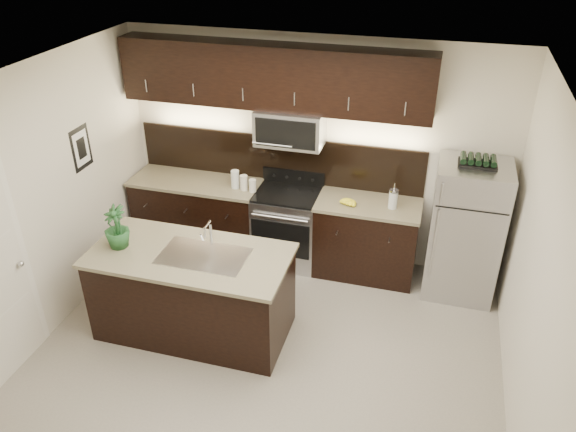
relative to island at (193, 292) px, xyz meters
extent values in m
plane|color=gray|center=(0.82, -0.18, -0.47)|extent=(4.50, 4.50, 0.00)
cube|color=beige|center=(0.82, 1.82, 0.88)|extent=(4.50, 0.02, 2.70)
cube|color=beige|center=(0.82, -2.18, 0.88)|extent=(4.50, 0.02, 2.70)
cube|color=beige|center=(-1.43, -0.18, 0.88)|extent=(0.02, 4.00, 2.70)
cube|color=beige|center=(3.07, -0.18, 0.88)|extent=(0.02, 4.00, 2.70)
cube|color=white|center=(0.82, -0.18, 2.23)|extent=(4.50, 4.00, 0.02)
sphere|color=silver|center=(-1.38, -0.66, 0.53)|extent=(0.06, 0.06, 0.06)
cube|color=black|center=(-1.42, 0.57, 1.18)|extent=(0.01, 0.32, 0.46)
cube|color=white|center=(-1.42, 0.57, 1.18)|extent=(0.00, 0.24, 0.36)
cube|color=black|center=(-0.60, 1.51, -0.02)|extent=(1.57, 0.62, 0.90)
cube|color=black|center=(1.53, 1.51, -0.02)|extent=(1.16, 0.62, 0.90)
cube|color=#B2B2B7|center=(0.57, 1.51, -0.02)|extent=(0.76, 0.62, 0.90)
cube|color=black|center=(0.57, 1.51, 0.44)|extent=(0.76, 0.60, 0.03)
cube|color=tan|center=(-0.60, 1.51, 0.45)|extent=(1.59, 0.65, 0.04)
cube|color=tan|center=(1.53, 1.51, 0.45)|extent=(1.18, 0.65, 0.04)
cube|color=black|center=(0.36, 1.80, 0.75)|extent=(3.49, 0.02, 0.56)
cube|color=#B2B2B7|center=(0.57, 1.62, 1.23)|extent=(0.76, 0.40, 0.40)
cube|color=black|center=(0.36, 1.65, 1.78)|extent=(3.49, 0.33, 0.70)
cube|color=black|center=(0.00, 0.00, -0.02)|extent=(1.90, 0.90, 0.90)
cube|color=tan|center=(0.00, 0.00, 0.45)|extent=(1.96, 0.96, 0.04)
cube|color=silver|center=(0.15, 0.00, 0.47)|extent=(0.84, 0.50, 0.01)
cylinder|color=silver|center=(0.15, 0.21, 0.59)|extent=(0.03, 0.03, 0.24)
cylinder|color=silver|center=(0.15, 0.14, 0.74)|extent=(0.02, 0.14, 0.02)
cylinder|color=silver|center=(0.15, 0.07, 0.69)|extent=(0.02, 0.02, 0.10)
cube|color=#B2B2B7|center=(2.60, 1.45, 0.31)|extent=(0.75, 0.68, 1.56)
cube|color=black|center=(2.60, 1.45, 1.11)|extent=(0.39, 0.24, 0.03)
cylinder|color=black|center=(2.45, 1.45, 1.15)|extent=(0.06, 0.22, 0.06)
cylinder|color=black|center=(2.52, 1.45, 1.15)|extent=(0.06, 0.22, 0.06)
cylinder|color=black|center=(2.60, 1.45, 1.15)|extent=(0.06, 0.22, 0.06)
cylinder|color=black|center=(2.67, 1.45, 1.15)|extent=(0.06, 0.22, 0.06)
cylinder|color=black|center=(2.75, 1.45, 1.15)|extent=(0.06, 0.22, 0.06)
imported|color=#1E4D23|center=(-0.72, -0.06, 0.69)|extent=(0.32, 0.32, 0.44)
cylinder|color=silver|center=(-0.06, 1.46, 0.58)|extent=(0.10, 0.10, 0.22)
cylinder|color=silver|center=(0.05, 1.44, 0.56)|extent=(0.09, 0.09, 0.18)
cylinder|color=silver|center=(0.17, 1.41, 0.55)|extent=(0.08, 0.08, 0.15)
cylinder|color=silver|center=(1.79, 1.46, 0.57)|extent=(0.10, 0.10, 0.20)
cylinder|color=silver|center=(1.79, 1.46, 0.67)|extent=(0.10, 0.10, 0.02)
cylinder|color=silver|center=(1.79, 1.46, 0.72)|extent=(0.01, 0.01, 0.08)
ellipsoid|color=yellow|center=(1.26, 1.43, 0.50)|extent=(0.24, 0.21, 0.06)
camera|label=1|loc=(2.15, -4.10, 3.48)|focal=35.00mm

